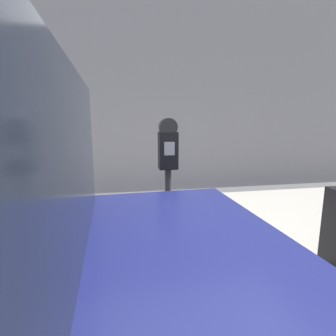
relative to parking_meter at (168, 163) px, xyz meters
name	(u,v)px	position (x,y,z in m)	size (l,w,h in m)	color
sidewalk	(154,228)	(-0.02, 1.05, -1.16)	(24.00, 2.80, 0.14)	#BCB7AD
building_facade	(138,56)	(-0.02, 3.51, 1.81)	(24.00, 0.30, 6.08)	gray
parking_meter	(168,163)	(0.00, 0.00, 0.00)	(0.19, 0.16, 1.54)	#2D2D30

